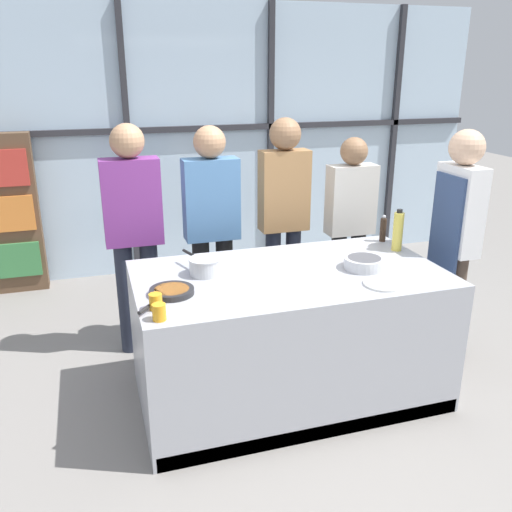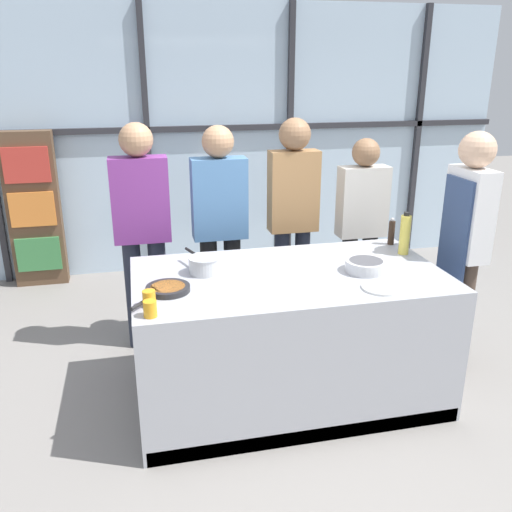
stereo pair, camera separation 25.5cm
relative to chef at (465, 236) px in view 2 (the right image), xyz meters
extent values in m
plane|color=gray|center=(-1.30, -0.08, -1.03)|extent=(18.00, 18.00, 0.00)
cube|color=silver|center=(-1.30, 2.64, 0.37)|extent=(6.40, 0.04, 2.80)
cube|color=#2D2D33|center=(-1.30, 2.59, 0.51)|extent=(6.40, 0.06, 0.06)
cube|color=#2D2D33|center=(-2.07, 2.59, 0.37)|extent=(0.06, 0.06, 2.80)
cube|color=#2D2D33|center=(-0.53, 2.59, 0.37)|extent=(0.06, 0.06, 2.80)
cube|color=#2D2D33|center=(1.00, 2.59, 0.37)|extent=(0.06, 0.06, 2.80)
cube|color=brown|center=(-3.24, 2.46, -0.25)|extent=(0.51, 0.16, 1.57)
cube|color=#3D8447|center=(-3.24, 2.37, -0.69)|extent=(0.43, 0.03, 0.35)
cube|color=orange|center=(-3.24, 2.37, -0.21)|extent=(0.43, 0.03, 0.35)
cube|color=red|center=(-3.24, 2.37, 0.23)|extent=(0.43, 0.03, 0.35)
cube|color=#A8AAB2|center=(-1.30, -0.08, -0.58)|extent=(2.00, 1.10, 0.90)
cube|color=black|center=(-1.96, -0.08, -0.14)|extent=(0.52, 0.52, 0.01)
cube|color=black|center=(-1.30, -0.62, -0.98)|extent=(1.96, 0.03, 0.10)
cylinder|color=#38383D|center=(-2.09, -0.21, -0.14)|extent=(0.13, 0.13, 0.01)
cylinder|color=#38383D|center=(-1.84, -0.21, -0.14)|extent=(0.13, 0.13, 0.01)
cylinder|color=#38383D|center=(-2.09, 0.04, -0.14)|extent=(0.13, 0.13, 0.01)
cylinder|color=#38383D|center=(-1.84, 0.04, -0.14)|extent=(0.13, 0.13, 0.01)
cylinder|color=#47382D|center=(0.01, -0.08, -0.59)|extent=(0.12, 0.12, 0.88)
cylinder|color=#47382D|center=(0.01, 0.08, -0.59)|extent=(0.12, 0.12, 0.88)
cube|color=white|center=(0.01, 0.00, 0.16)|extent=(0.17, 0.38, 0.63)
sphere|color=#D8AD8C|center=(0.01, 0.00, 0.60)|extent=(0.25, 0.25, 0.25)
cube|color=navy|center=(-0.09, 0.00, -0.07)|extent=(0.02, 0.32, 0.97)
cylinder|color=#232838|center=(-2.11, 0.86, -0.59)|extent=(0.14, 0.14, 0.89)
cylinder|color=#232838|center=(-2.30, 0.86, -0.59)|extent=(0.14, 0.14, 0.89)
cube|color=#7A3384|center=(-2.20, 0.86, 0.18)|extent=(0.43, 0.19, 0.64)
sphere|color=tan|center=(-2.20, 0.86, 0.62)|extent=(0.25, 0.25, 0.25)
cylinder|color=black|center=(-1.51, 0.86, -0.59)|extent=(0.14, 0.14, 0.87)
cylinder|color=black|center=(-1.70, 0.86, -0.59)|extent=(0.14, 0.14, 0.87)
cube|color=#4C7AAD|center=(-1.60, 0.86, 0.16)|extent=(0.43, 0.19, 0.63)
sphere|color=tan|center=(-1.60, 0.86, 0.59)|extent=(0.24, 0.24, 0.24)
cylinder|color=#232838|center=(-0.91, 0.86, -0.58)|extent=(0.13, 0.13, 0.89)
cylinder|color=#232838|center=(-1.09, 0.86, -0.58)|extent=(0.13, 0.13, 0.89)
cube|color=#A37547|center=(-1.00, 0.86, 0.19)|extent=(0.39, 0.18, 0.64)
sphere|color=#8C6647|center=(-1.00, 0.86, 0.63)|extent=(0.25, 0.25, 0.25)
cylinder|color=black|center=(-0.31, 0.86, -0.63)|extent=(0.13, 0.13, 0.81)
cylinder|color=black|center=(-0.49, 0.86, -0.63)|extent=(0.13, 0.13, 0.81)
cube|color=beige|center=(-0.40, 0.86, 0.07)|extent=(0.41, 0.18, 0.58)
sphere|color=#8C6647|center=(-0.40, 0.86, 0.47)|extent=(0.23, 0.23, 0.23)
cylinder|color=#232326|center=(-2.09, -0.21, -0.12)|extent=(0.26, 0.26, 0.03)
cylinder|color=#B26B2D|center=(-2.09, -0.21, -0.10)|extent=(0.20, 0.20, 0.01)
cylinder|color=#232326|center=(-2.23, -0.39, -0.11)|extent=(0.15, 0.18, 0.02)
cylinder|color=silver|center=(-1.84, 0.04, -0.08)|extent=(0.20, 0.20, 0.11)
cylinder|color=silver|center=(-1.84, 0.04, -0.03)|extent=(0.20, 0.20, 0.01)
cylinder|color=black|center=(-1.90, 0.22, -0.04)|extent=(0.08, 0.17, 0.02)
cylinder|color=white|center=(-0.83, -0.45, -0.13)|extent=(0.25, 0.25, 0.01)
cylinder|color=silver|center=(-0.81, -0.16, -0.10)|extent=(0.27, 0.27, 0.08)
cylinder|color=#4C4C51|center=(-0.81, -0.16, -0.07)|extent=(0.22, 0.22, 0.01)
cylinder|color=#E0CC4C|center=(-0.40, 0.11, 0.00)|extent=(0.07, 0.07, 0.28)
cylinder|color=black|center=(-0.40, 0.11, 0.16)|extent=(0.04, 0.04, 0.02)
cylinder|color=#332319|center=(-0.39, 0.33, -0.05)|extent=(0.05, 0.05, 0.18)
sphere|color=#B2B2B7|center=(-0.39, 0.33, 0.06)|extent=(0.03, 0.03, 0.03)
cylinder|color=orange|center=(-2.20, -0.53, -0.09)|extent=(0.07, 0.07, 0.09)
cylinder|color=orange|center=(-2.20, -0.39, -0.09)|extent=(0.07, 0.07, 0.09)
camera|label=1|loc=(-2.48, -3.14, 1.13)|focal=38.00mm
camera|label=2|loc=(-2.23, -3.21, 1.13)|focal=38.00mm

